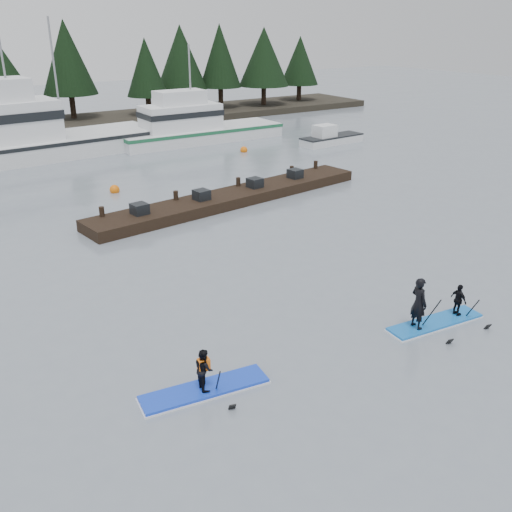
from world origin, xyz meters
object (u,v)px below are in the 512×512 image
fishing_boat_medium (196,134)px  floating_dock (233,197)px  fishing_boat_large (22,148)px  paddleboard_solo (204,380)px  paddleboard_duo (433,309)px

fishing_boat_medium → floating_dock: bearing=-110.7°
fishing_boat_large → paddleboard_solo: fishing_boat_large is taller
floating_dock → paddleboard_solo: size_ratio=4.76×
floating_dock → paddleboard_solo: paddleboard_solo is taller
fishing_boat_large → fishing_boat_medium: (12.78, -0.88, -0.22)m
fishing_boat_large → fishing_boat_medium: bearing=-9.1°
fishing_boat_large → paddleboard_solo: (-2.08, -30.09, -0.43)m
floating_dock → paddleboard_duo: paddleboard_duo is taller
floating_dock → paddleboard_duo: bearing=-103.4°
paddleboard_solo → fishing_boat_medium: bearing=70.2°
fishing_boat_large → paddleboard_duo: fishing_boat_large is taller
paddleboard_solo → paddleboard_duo: 7.62m
paddleboard_solo → fishing_boat_large: bearing=93.2°
fishing_boat_medium → floating_dock: 16.52m
fishing_boat_large → floating_dock: (6.98, -16.34, -0.51)m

